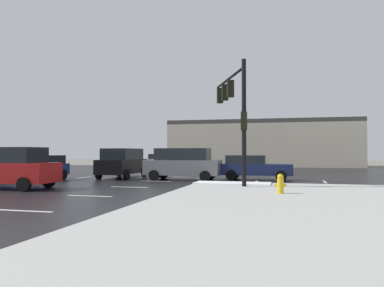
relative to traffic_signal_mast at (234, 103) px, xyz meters
name	(u,v)px	position (x,y,z in m)	size (l,w,h in m)	color
ground_plane	(166,179)	(-5.03, 3.61, -4.46)	(120.00, 120.00, 0.00)	slate
road_asphalt	(166,179)	(-5.03, 3.61, -4.45)	(44.00, 44.00, 0.02)	black
snow_strip_curbside	(232,183)	(-0.03, -0.39, -4.29)	(4.00, 1.60, 0.06)	white
lane_markings	(178,181)	(-3.83, 2.24, -4.44)	(36.15, 36.15, 0.01)	silver
traffic_signal_mast	(234,103)	(0.00, 0.00, 0.00)	(2.48, 5.63, 6.25)	black
fire_hydrant	(280,184)	(2.52, -4.58, -3.93)	(0.48, 0.26, 0.79)	gold
strip_building_background	(263,144)	(-0.20, 28.31, -1.61)	(22.92, 8.00, 5.69)	#BCB29E
suv_red	(7,167)	(-10.49, -4.63, -3.37)	(4.90, 2.32, 2.03)	#B21919
sedan_white	(162,161)	(-9.68, 16.64, -3.61)	(2.22, 4.61, 1.58)	white
sedan_navy	(254,167)	(0.71, 4.19, -3.61)	(4.55, 2.04, 1.58)	#141E47
suv_tan	(3,162)	(-16.41, 2.00, -3.37)	(2.26, 4.88, 2.03)	tan
sedan_blue	(38,167)	(-12.35, 0.22, -3.61)	(2.18, 4.60, 1.58)	navy
suv_black	(123,162)	(-8.25, 3.85, -3.37)	(2.26, 4.88, 2.03)	black
suv_grey	(183,163)	(-3.70, 3.06, -3.37)	(4.87, 2.24, 2.03)	slate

